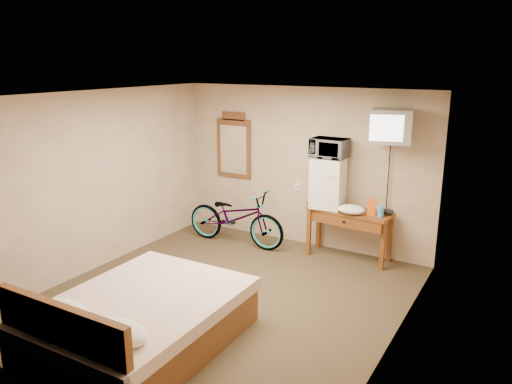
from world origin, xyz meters
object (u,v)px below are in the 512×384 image
at_px(mini_fridge, 328,183).
at_px(crt_television, 391,126).
at_px(desk, 349,219).
at_px(blue_cup, 381,211).
at_px(wall_mirror, 234,146).
at_px(microwave, 329,148).
at_px(bed, 137,322).
at_px(bicycle, 236,217).

xyz_separation_m(mini_fridge, crt_television, (0.88, -0.01, 0.90)).
distance_m(desk, crt_television, 1.50).
distance_m(blue_cup, crt_television, 1.19).
distance_m(mini_fridge, wall_mirror, 1.86).
xyz_separation_m(microwave, bed, (-0.68, -3.40, -1.35)).
bearing_deg(microwave, crt_television, 0.74).
xyz_separation_m(blue_cup, bed, (-1.51, -3.32, -0.54)).
relative_size(desk, bed, 0.59).
distance_m(crt_television, bed, 4.11).
bearing_deg(blue_cup, mini_fridge, 174.50).
distance_m(desk, bicycle, 1.81).
bearing_deg(bed, desk, 73.00).
xyz_separation_m(mini_fridge, wall_mirror, (-1.81, 0.24, 0.36)).
bearing_deg(crt_television, mini_fridge, 179.40).
bearing_deg(mini_fridge, desk, -4.31).
bearing_deg(desk, mini_fridge, 175.69).
distance_m(blue_cup, bed, 3.69).
relative_size(crt_television, wall_mirror, 0.60).
height_order(blue_cup, wall_mirror, wall_mirror).
distance_m(desk, blue_cup, 0.53).
height_order(blue_cup, bed, blue_cup).
bearing_deg(wall_mirror, bicycle, -56.07).
bearing_deg(microwave, wall_mirror, 173.72).
bearing_deg(bed, mini_fridge, 78.75).
xyz_separation_m(microwave, blue_cup, (0.83, -0.08, -0.81)).
height_order(blue_cup, crt_television, crt_television).
distance_m(bicycle, bed, 3.16).
relative_size(microwave, bed, 0.24).
bearing_deg(desk, blue_cup, -6.39).
bearing_deg(wall_mirror, mini_fridge, -7.64).
xyz_separation_m(microwave, bicycle, (-1.42, -0.33, -1.19)).
bearing_deg(crt_television, desk, -178.08).
bearing_deg(blue_cup, microwave, 174.49).
bearing_deg(crt_television, microwave, 179.39).
distance_m(mini_fridge, bed, 3.56).
bearing_deg(microwave, blue_cup, -4.16).
bearing_deg(blue_cup, crt_television, 57.01).
xyz_separation_m(blue_cup, wall_mirror, (-2.64, 0.32, 0.66)).
distance_m(microwave, wall_mirror, 1.83).
xyz_separation_m(blue_cup, crt_television, (0.05, 0.07, 1.19)).
height_order(blue_cup, bicycle, blue_cup).
height_order(crt_television, wall_mirror, crt_television).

